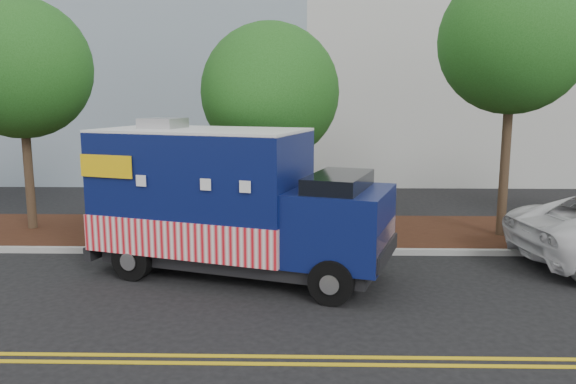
{
  "coord_description": "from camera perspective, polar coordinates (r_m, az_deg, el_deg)",
  "views": [
    {
      "loc": [
        1.72,
        -12.76,
        4.09
      ],
      "look_at": [
        1.44,
        0.6,
        1.78
      ],
      "focal_mm": 35.0,
      "sensor_mm": 36.0,
      "label": 1
    }
  ],
  "objects": [
    {
      "name": "tree_c",
      "position": [
        16.86,
        21.89,
        14.06
      ],
      "size": [
        3.99,
        3.99,
        7.56
      ],
      "color": "#38281C",
      "rests_on": "ground"
    },
    {
      "name": "curb",
      "position": [
        14.82,
        -5.52,
        -5.97
      ],
      "size": [
        120.0,
        0.18,
        0.15
      ],
      "primitive_type": "cube",
      "color": "#9E9E99",
      "rests_on": "ground"
    },
    {
      "name": "tree_a",
      "position": [
        18.21,
        -25.54,
        11.25
      ],
      "size": [
        4.04,
        4.04,
        6.88
      ],
      "color": "#38281C",
      "rests_on": "ground"
    },
    {
      "name": "mulch_strip",
      "position": [
        16.84,
        -4.69,
        -4.03
      ],
      "size": [
        120.0,
        4.0,
        0.15
      ],
      "primitive_type": "cube",
      "color": "black",
      "rests_on": "ground"
    },
    {
      "name": "ground",
      "position": [
        13.51,
        -6.21,
        -7.89
      ],
      "size": [
        120.0,
        120.0,
        0.0
      ],
      "primitive_type": "plane",
      "color": "black",
      "rests_on": "ground"
    },
    {
      "name": "centerline_near",
      "position": [
        9.42,
        -9.82,
        -16.06
      ],
      "size": [
        120.0,
        0.1,
        0.01
      ],
      "primitive_type": "cube",
      "color": "gold",
      "rests_on": "ground"
    },
    {
      "name": "sign_post",
      "position": [
        15.83,
        -19.25,
        -1.28
      ],
      "size": [
        0.06,
        0.06,
        2.4
      ],
      "primitive_type": "cube",
      "color": "#473828",
      "rests_on": "ground"
    },
    {
      "name": "centerline_far",
      "position": [
        9.2,
        -10.13,
        -16.74
      ],
      "size": [
        120.0,
        0.1,
        0.01
      ],
      "primitive_type": "cube",
      "color": "gold",
      "rests_on": "ground"
    },
    {
      "name": "food_truck",
      "position": [
        12.88,
        -6.29,
        -1.34
      ],
      "size": [
        7.18,
        4.4,
        3.57
      ],
      "rotation": [
        0.0,
        0.0,
        -0.32
      ],
      "color": "black",
      "rests_on": "ground"
    },
    {
      "name": "tree_b",
      "position": [
        16.43,
        -1.83,
        10.07
      ],
      "size": [
        3.99,
        3.99,
        6.17
      ],
      "color": "#38281C",
      "rests_on": "ground"
    }
  ]
}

